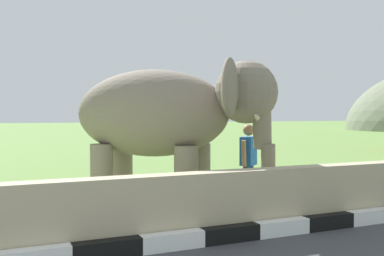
% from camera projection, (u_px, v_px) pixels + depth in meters
% --- Properties ---
extents(barrier_parapet, '(28.00, 0.36, 1.00)m').
position_uv_depth(barrier_parapet, '(109.00, 215.00, 6.04)').
color(barrier_parapet, tan).
rests_on(barrier_parapet, ground_plane).
extents(elephant, '(3.90, 3.75, 2.85)m').
position_uv_depth(elephant, '(169.00, 115.00, 8.65)').
color(elephant, gray).
rests_on(elephant, ground_plane).
extents(person_handler, '(0.56, 0.48, 1.66)m').
position_uv_depth(person_handler, '(248.00, 160.00, 9.14)').
color(person_handler, navy).
rests_on(person_handler, ground_plane).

